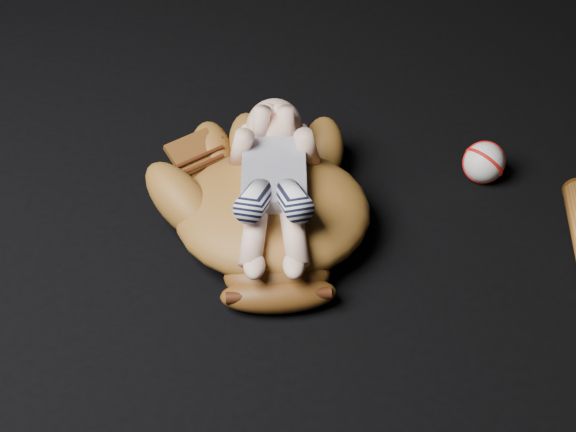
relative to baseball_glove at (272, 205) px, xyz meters
The scene contains 3 objects.
baseball_glove is the anchor object (origin of this frame).
newborn_baby 0.05m from the baseball_glove, 57.65° to the right, with size 0.16×0.34×0.14m, color #E2AD91, non-canonical shape.
baseball 0.38m from the baseball_glove, 28.78° to the left, with size 0.07×0.07×0.07m, color silver.
Camera 1 is at (0.02, -1.02, 0.98)m, focal length 55.00 mm.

